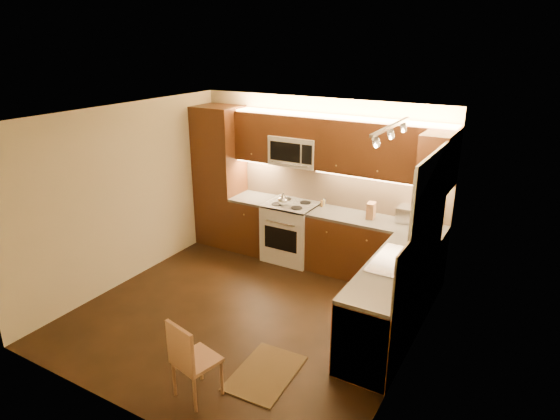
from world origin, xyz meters
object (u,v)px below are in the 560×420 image
Objects in this scene: sink at (398,256)px; kettle at (283,199)px; microwave at (296,151)px; toaster_oven at (411,215)px; knife_block at (371,210)px; dining_chair at (197,358)px; soap_bottle at (431,239)px; stove at (291,231)px.

kettle is (-2.08, 1.00, 0.04)m from sink.
toaster_oven is at bearing 1.58° from microwave.
knife_block is 0.27× the size of dining_chair.
toaster_oven is 0.80m from soap_bottle.
dining_chair is (-1.30, -2.04, -0.55)m from sink.
toaster_oven is 0.55m from knife_block.
sink is at bearing -80.80° from toaster_oven.
toaster_oven is 1.59× the size of knife_block.
dining_chair is (-0.54, -3.23, -0.59)m from knife_block.
toaster_oven is (-0.21, 1.31, 0.03)m from sink.
soap_bottle is (0.22, 0.63, 0.02)m from sink.
kettle is 0.83× the size of knife_block.
microwave is 1.44m from knife_block.
sink is 1.40m from knife_block.
sink is 2.31m from kettle.
stove is at bearing -90.00° from microwave.
microwave reaches higher than toaster_oven.
toaster_oven is at bearing 99.27° from sink.
toaster_oven is 1.87× the size of soap_bottle.
knife_block is (1.25, 0.06, 0.55)m from stove.
kettle is 1.34m from knife_block.
kettle is 0.22× the size of dining_chair.
dining_chair is (0.70, -3.17, -0.03)m from stove.
soap_bottle is (2.22, -0.63, -0.72)m from microwave.
microwave is 2.42m from soap_bottle.
sink is (2.00, -1.12, 0.52)m from stove.
stove is 1.37m from knife_block.
sink is 4.52× the size of kettle.
toaster_oven reaches higher than kettle.
dining_chair is at bearing -144.05° from soap_bottle.
soap_bottle reaches higher than sink.
soap_bottle is (2.30, -0.37, -0.02)m from kettle.
sink is at bearing -63.41° from knife_block.
kettle is 1.89m from toaster_oven.
dining_chair is at bearing -107.97° from toaster_oven.
sink is 2.48m from dining_chair.
sink is at bearing -43.69° from kettle.
soap_bottle is 0.23× the size of dining_chair.
soap_bottle is at bearing -27.13° from kettle.
microwave reaches higher than kettle.
knife_block is 1.12m from soap_bottle.
knife_block is (1.33, 0.18, -0.00)m from kettle.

